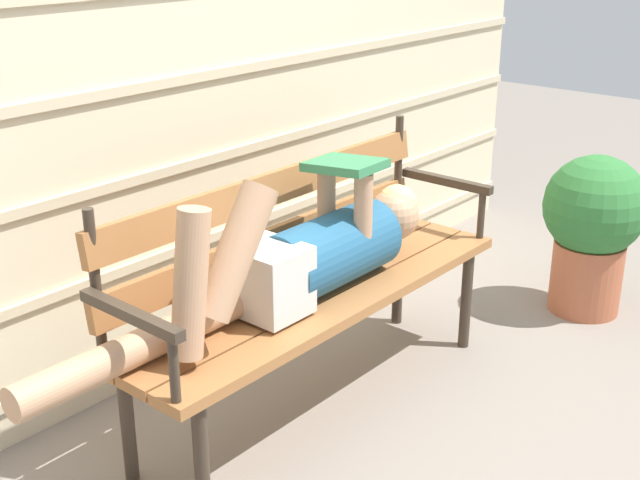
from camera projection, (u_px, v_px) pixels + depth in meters
name	position (u px, v px, depth m)	size (l,w,h in m)	color
ground_plane	(360.00, 422.00, 2.90)	(12.00, 12.00, 0.00)	gray
house_siding	(181.00, 32.00, 2.94)	(4.57, 0.08, 2.51)	beige
park_bench	(305.00, 272.00, 2.87)	(1.61, 0.44, 0.89)	#9E6638
reclining_person	(304.00, 256.00, 2.73)	(1.64, 0.26, 0.49)	#23567A
potted_plant	(593.00, 225.00, 3.58)	(0.44, 0.44, 0.71)	#AD5B3D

